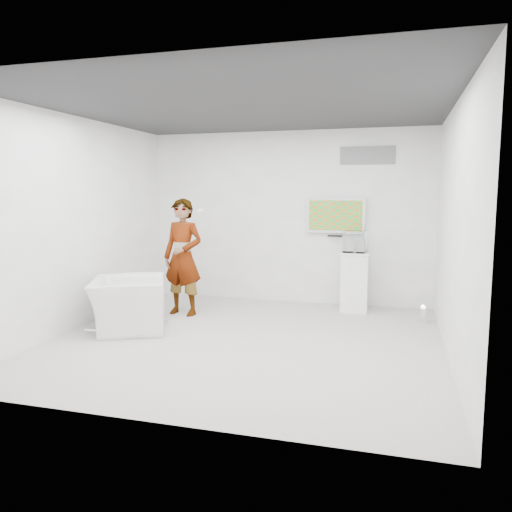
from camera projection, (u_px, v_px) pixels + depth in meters
name	position (u px, v px, depth m)	size (l,w,h in m)	color
room	(246.00, 227.00, 6.41)	(5.01, 5.01, 3.00)	beige
tv	(336.00, 215.00, 8.51)	(1.00, 0.08, 0.60)	silver
logo_decal	(367.00, 155.00, 8.28)	(0.90, 0.02, 0.30)	slate
person	(183.00, 257.00, 7.88)	(0.67, 0.44, 1.85)	silver
armchair	(128.00, 304.00, 7.07)	(1.13, 0.99, 0.73)	silver
pedestal	(355.00, 282.00, 8.16)	(0.47, 0.47, 0.97)	white
floor_uplight	(423.00, 314.00, 7.47)	(0.16, 0.16, 0.25)	white
vitrine	(356.00, 242.00, 8.08)	(0.35, 0.35, 0.35)	white
console	(356.00, 245.00, 8.08)	(0.05, 0.16, 0.22)	white
wii_remote	(201.00, 210.00, 7.82)	(0.04, 0.15, 0.04)	white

